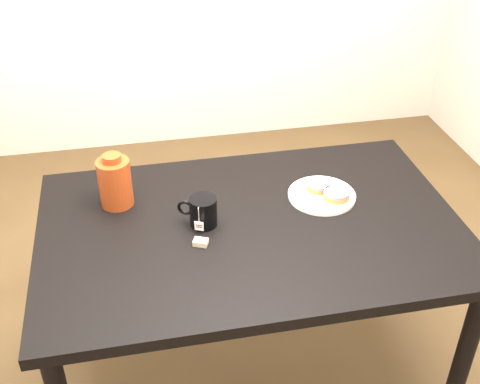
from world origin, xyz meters
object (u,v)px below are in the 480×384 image
Objects in this scene: bagel_back at (319,186)px; mug at (203,211)px; plate at (322,195)px; bagel_front at (336,195)px; teabag_pouch at (201,242)px; table at (251,243)px; bagel_package at (115,182)px.

mug is (-0.43, -0.11, 0.03)m from bagel_back.
bagel_front reaches higher than plate.
table is at bearing 23.01° from teabag_pouch.
table is at bearing 13.66° from mug.
plate is 1.83× the size of bagel_front.
table is 0.51m from bagel_package.
table is 0.21m from mug.
table is 31.11× the size of teabag_pouch.
bagel_front is at bearing -10.19° from bagel_package.
bagel_back is at bearing 26.51° from table.
plate is 0.72m from bagel_package.
plate is 1.65× the size of mug.
bagel_front is (0.32, 0.07, 0.11)m from table.
teabag_pouch is at bearing -154.83° from bagel_back.
plate is 1.23× the size of bagel_package.
mug is (-0.48, -0.04, 0.03)m from bagel_front.
bagel_back is 0.84× the size of mug.
bagel_package reaches higher than table.
bagel_back is at bearing 25.17° from teabag_pouch.
bagel_package is (-0.71, 0.10, 0.08)m from plate.
bagel_back is (-0.00, 0.03, 0.02)m from plate.
bagel_package is at bearing 169.81° from bagel_front.
bagel_front reaches higher than table.
bagel_front is 2.89× the size of teabag_pouch.
plate is at bearing 20.63° from table.
teabag_pouch is (-0.02, -0.11, -0.04)m from mug.
bagel_back is at bearing 38.82° from mug.
mug is 0.33m from bagel_package.
table is at bearing -153.49° from bagel_back.
mug reaches higher than plate.
mug is at bearing -170.27° from plate.
table is at bearing -167.32° from bagel_front.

